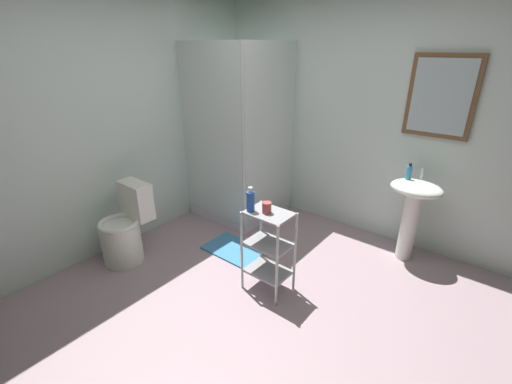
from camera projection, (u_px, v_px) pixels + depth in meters
ground_plane at (259, 314)px, 2.70m from camera, size 4.20×4.20×0.02m
wall_back at (370, 119)px, 3.52m from camera, size 4.20×0.14×2.50m
wall_left at (108, 125)px, 3.26m from camera, size 0.10×4.20×2.50m
shower_stall at (241, 180)px, 4.10m from camera, size 0.92×0.92×2.00m
pedestal_sink at (413, 205)px, 3.19m from camera, size 0.46×0.37×0.81m
sink_faucet at (422, 173)px, 3.16m from camera, size 0.03×0.03×0.10m
toilet at (125, 230)px, 3.28m from camera, size 0.37×0.49×0.76m
storage_cart at (268, 245)px, 2.81m from camera, size 0.38×0.28×0.74m
hand_soap_bottle at (409, 172)px, 3.14m from camera, size 0.05×0.05×0.15m
shampoo_bottle_blue at (251, 201)px, 2.68m from camera, size 0.06×0.06×0.20m
rinse_cup at (267, 208)px, 2.67m from camera, size 0.07×0.07×0.09m
bath_mat at (234, 249)px, 3.53m from camera, size 0.60×0.40×0.02m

